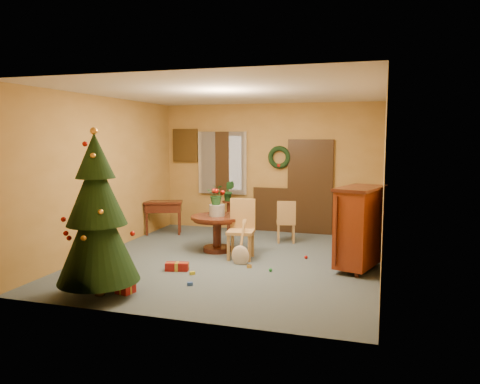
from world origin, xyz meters
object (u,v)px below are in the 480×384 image
at_px(chair_near, 242,227).
at_px(writing_desk, 163,209).
at_px(dining_table, 217,227).
at_px(christmas_tree, 97,217).
at_px(sideboard, 359,226).

xyz_separation_m(chair_near, writing_desk, (-2.26, 1.46, -0.01)).
distance_m(chair_near, writing_desk, 2.68).
bearing_deg(dining_table, writing_desk, 145.68).
bearing_deg(christmas_tree, dining_table, 75.80).
bearing_deg(dining_table, chair_near, -28.22).
bearing_deg(writing_desk, chair_near, -32.84).
height_order(christmas_tree, sideboard, christmas_tree).
height_order(dining_table, christmas_tree, christmas_tree).
relative_size(dining_table, sideboard, 0.72).
bearing_deg(writing_desk, sideboard, -20.73).
distance_m(dining_table, sideboard, 2.68).
bearing_deg(sideboard, dining_table, 169.58).
height_order(christmas_tree, writing_desk, christmas_tree).
distance_m(dining_table, christmas_tree, 2.95).
bearing_deg(christmas_tree, chair_near, 62.67).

